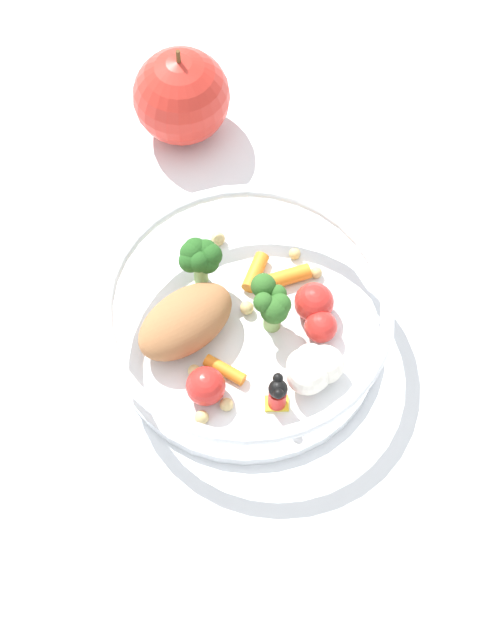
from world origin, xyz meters
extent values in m
plane|color=white|center=(0.00, 0.00, 0.00)|extent=(2.40, 2.40, 0.00)
cylinder|color=white|center=(0.02, 0.00, 0.01)|extent=(0.20, 0.20, 0.01)
torus|color=white|center=(0.02, 0.00, 0.05)|extent=(0.21, 0.21, 0.01)
ellipsoid|color=#9E663D|center=(0.02, -0.05, 0.03)|extent=(0.09, 0.09, 0.04)
cylinder|color=#7FAD5B|center=(-0.03, -0.04, 0.02)|extent=(0.01, 0.01, 0.03)
sphere|color=#23561E|center=(-0.02, -0.04, 0.05)|extent=(0.02, 0.02, 0.02)
sphere|color=#23561E|center=(-0.02, -0.03, 0.04)|extent=(0.02, 0.02, 0.02)
sphere|color=#23561E|center=(-0.03, -0.03, 0.05)|extent=(0.02, 0.02, 0.02)
sphere|color=#23561E|center=(-0.03, -0.03, 0.05)|extent=(0.02, 0.02, 0.02)
sphere|color=#23561E|center=(-0.03, -0.04, 0.04)|extent=(0.02, 0.02, 0.02)
sphere|color=#23561E|center=(-0.03, -0.04, 0.05)|extent=(0.02, 0.02, 0.02)
sphere|color=#23561E|center=(-0.03, -0.04, 0.05)|extent=(0.02, 0.02, 0.02)
sphere|color=#23561E|center=(-0.02, -0.04, 0.05)|extent=(0.02, 0.02, 0.02)
cylinder|color=#7FAD5B|center=(0.01, 0.02, 0.02)|extent=(0.01, 0.01, 0.03)
sphere|color=#2D6023|center=(0.02, 0.02, 0.05)|extent=(0.02, 0.02, 0.02)
sphere|color=#2D6023|center=(0.01, 0.02, 0.05)|extent=(0.02, 0.02, 0.02)
sphere|color=#2D6023|center=(0.01, 0.02, 0.05)|extent=(0.01, 0.01, 0.01)
sphere|color=#2D6023|center=(0.00, 0.01, 0.05)|extent=(0.02, 0.02, 0.02)
sphere|color=#2D6023|center=(0.01, 0.01, 0.05)|extent=(0.02, 0.02, 0.02)
sphere|color=white|center=(0.06, 0.04, 0.03)|extent=(0.03, 0.03, 0.03)
sphere|color=white|center=(0.06, 0.05, 0.02)|extent=(0.02, 0.02, 0.02)
sphere|color=white|center=(0.05, 0.06, 0.03)|extent=(0.03, 0.03, 0.03)
sphere|color=white|center=(0.05, 0.05, 0.03)|extent=(0.02, 0.02, 0.02)
sphere|color=white|center=(0.05, 0.04, 0.02)|extent=(0.02, 0.02, 0.02)
sphere|color=white|center=(0.05, 0.04, 0.03)|extent=(0.03, 0.03, 0.03)
sphere|color=white|center=(0.06, 0.04, 0.02)|extent=(0.02, 0.02, 0.02)
cube|color=yellow|center=(0.08, 0.02, 0.01)|extent=(0.01, 0.02, 0.00)
cylinder|color=red|center=(0.08, 0.02, 0.02)|extent=(0.01, 0.01, 0.02)
sphere|color=black|center=(0.08, 0.02, 0.04)|extent=(0.01, 0.01, 0.01)
sphere|color=black|center=(0.07, 0.02, 0.04)|extent=(0.01, 0.01, 0.01)
sphere|color=black|center=(0.08, 0.02, 0.04)|extent=(0.01, 0.01, 0.01)
cylinder|color=orange|center=(0.05, -0.02, 0.02)|extent=(0.02, 0.03, 0.01)
cylinder|color=orange|center=(-0.03, 0.03, 0.02)|extent=(0.02, 0.04, 0.01)
cylinder|color=orange|center=(-0.03, 0.01, 0.02)|extent=(0.03, 0.02, 0.01)
sphere|color=red|center=(0.00, 0.05, 0.03)|extent=(0.03, 0.03, 0.03)
sphere|color=red|center=(0.02, 0.06, 0.02)|extent=(0.03, 0.03, 0.03)
sphere|color=red|center=(0.07, -0.03, 0.03)|extent=(0.03, 0.03, 0.03)
sphere|color=tan|center=(-0.05, 0.04, 0.02)|extent=(0.01, 0.01, 0.01)
sphere|color=#D1B775|center=(0.00, 0.00, 0.02)|extent=(0.01, 0.01, 0.01)
sphere|color=#D1B775|center=(-0.06, -0.02, 0.02)|extent=(0.01, 0.01, 0.01)
sphere|color=#D1B775|center=(0.05, -0.04, 0.02)|extent=(0.01, 0.01, 0.01)
sphere|color=#D1B775|center=(0.08, -0.01, 0.02)|extent=(0.01, 0.01, 0.01)
sphere|color=tan|center=(0.09, -0.03, 0.02)|extent=(0.01, 0.01, 0.01)
sphere|color=tan|center=(-0.03, 0.05, 0.02)|extent=(0.01, 0.01, 0.01)
sphere|color=tan|center=(-0.02, 0.02, 0.02)|extent=(0.01, 0.01, 0.01)
sphere|color=red|center=(-0.19, -0.06, 0.04)|extent=(0.08, 0.08, 0.08)
cylinder|color=brown|center=(-0.19, -0.06, 0.09)|extent=(0.00, 0.00, 0.01)
camera|label=1|loc=(0.36, 0.00, 0.67)|focal=54.52mm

